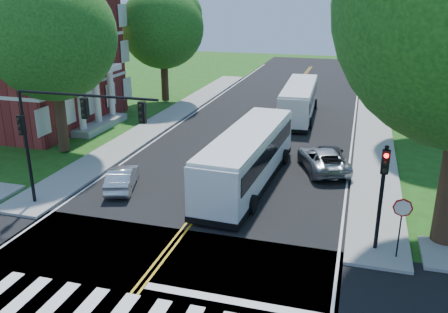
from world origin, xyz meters
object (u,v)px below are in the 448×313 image
at_px(signal_nw, 65,124).
at_px(dark_sedan, 329,156).
at_px(bus_follow, 299,100).
at_px(hatchback, 122,178).
at_px(signal_ne, 382,185).
at_px(suv, 323,159).
at_px(bus_lead, 248,156).

distance_m(signal_nw, dark_sedan, 15.45).
relative_size(bus_follow, hatchback, 2.98).
xyz_separation_m(signal_ne, hatchback, (-13.07, 3.06, -2.34)).
distance_m(bus_follow, suv, 12.60).
height_order(signal_nw, dark_sedan, signal_nw).
xyz_separation_m(bus_follow, suv, (3.10, -12.19, -0.81)).
xyz_separation_m(bus_lead, bus_follow, (0.71, 15.50, -0.10)).
bearing_deg(bus_follow, signal_ne, 103.38).
distance_m(bus_lead, bus_follow, 15.52).
relative_size(signal_ne, dark_sedan, 1.00).
height_order(bus_follow, suv, bus_follow).
bearing_deg(hatchback, bus_follow, -128.79).
bearing_deg(suv, dark_sedan, -133.02).
height_order(signal_ne, dark_sedan, signal_ne).
height_order(bus_lead, bus_follow, bus_lead).
bearing_deg(bus_follow, bus_lead, 84.83).
bearing_deg(hatchback, dark_sedan, -165.07).
xyz_separation_m(bus_lead, dark_sedan, (4.11, 4.05, -0.95)).
bearing_deg(bus_lead, bus_follow, -89.81).
distance_m(bus_lead, hatchback, 6.91).
relative_size(hatchback, dark_sedan, 0.84).
bearing_deg(dark_sedan, signal_ne, 97.53).
relative_size(signal_nw, suv, 1.46).
bearing_deg(bus_lead, dark_sedan, -132.60).
distance_m(bus_lead, dark_sedan, 5.85).
distance_m(bus_follow, hatchback, 19.43).
height_order(bus_lead, suv, bus_lead).
distance_m(signal_ne, bus_follow, 22.04).
bearing_deg(suv, bus_lead, 20.05).
xyz_separation_m(signal_nw, dark_sedan, (11.42, 9.71, -3.73)).
height_order(suv, dark_sedan, suv).
bearing_deg(signal_nw, suv, 38.89).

